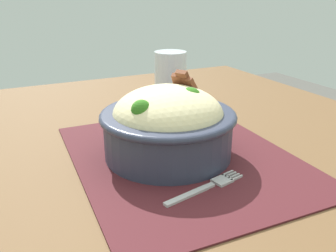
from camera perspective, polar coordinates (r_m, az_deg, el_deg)
The scene contains 5 objects.
table at distance 0.64m, azimuth 1.82°, elevation -8.88°, with size 1.12×0.96×0.76m.
placemat at distance 0.58m, azimuth 2.34°, elevation -4.94°, with size 0.41×0.34×0.00m, color #47191E.
bowl at distance 0.57m, azimuth 0.01°, elevation 0.44°, with size 0.22×0.22×0.13m.
fork at distance 0.50m, azimuth 6.43°, elevation -9.64°, with size 0.04×0.13×0.00m.
drinking_glass at distance 0.87m, azimuth 0.38°, elevation 7.54°, with size 0.08×0.08×0.12m.
Camera 1 is at (0.49, -0.26, 1.01)m, focal length 37.87 mm.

